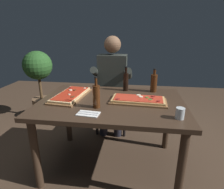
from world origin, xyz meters
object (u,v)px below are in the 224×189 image
tumbler_near_camera (180,114)px  seated_diner (112,81)px  pizza_rectangular_left (71,95)px  vinegar_bottle_green (154,83)px  pizza_rectangular_front (138,100)px  oil_bottle_amber (126,81)px  dining_table (111,110)px  potted_plant_corner (39,77)px  diner_chair (113,96)px  wine_bottle_dark (96,96)px

tumbler_near_camera → seated_diner: size_ratio=0.07×
pizza_rectangular_left → vinegar_bottle_green: (0.86, 0.29, 0.08)m
pizza_rectangular_front → tumbler_near_camera: 0.45m
oil_bottle_amber → seated_diner: size_ratio=0.21×
dining_table → vinegar_bottle_green: size_ratio=5.35×
pizza_rectangular_left → potted_plant_corner: size_ratio=0.51×
vinegar_bottle_green → potted_plant_corner: 1.87m
dining_table → pizza_rectangular_front: pizza_rectangular_front is taller
oil_bottle_amber → tumbler_near_camera: (0.47, -0.66, -0.07)m
diner_chair → tumbler_near_camera: bearing=-59.8°
dining_table → pizza_rectangular_front: 0.28m
pizza_rectangular_left → potted_plant_corner: potted_plant_corner is taller
pizza_rectangular_left → oil_bottle_amber: bearing=28.3°
pizza_rectangular_front → wine_bottle_dark: 0.42m
seated_diner → dining_table: bearing=-82.7°
pizza_rectangular_front → oil_bottle_amber: oil_bottle_amber is taller
potted_plant_corner → pizza_rectangular_left: bearing=-47.7°
wine_bottle_dark → tumbler_near_camera: 0.70m
tumbler_near_camera → vinegar_bottle_green: bearing=103.2°
pizza_rectangular_front → vinegar_bottle_green: bearing=64.7°
dining_table → wine_bottle_dark: size_ratio=4.97×
diner_chair → seated_diner: 0.28m
dining_table → pizza_rectangular_left: size_ratio=2.47×
dining_table → oil_bottle_amber: size_ratio=5.05×
tumbler_near_camera → seated_diner: (-0.68, 1.04, -0.04)m
seated_diner → pizza_rectangular_front: bearing=-64.0°
seated_diner → diner_chair: bearing=90.0°
seated_diner → potted_plant_corner: bearing=166.3°
pizza_rectangular_front → wine_bottle_dark: (-0.37, -0.19, 0.09)m
diner_chair → seated_diner: size_ratio=0.65×
dining_table → vinegar_bottle_green: (0.42, 0.36, 0.20)m
pizza_rectangular_front → pizza_rectangular_left: size_ratio=0.97×
vinegar_bottle_green → diner_chair: vinegar_bottle_green is taller
wine_bottle_dark → tumbler_near_camera: size_ratio=3.17×
tumbler_near_camera → oil_bottle_amber: bearing=125.0°
vinegar_bottle_green → pizza_rectangular_left: bearing=-161.1°
wine_bottle_dark → oil_bottle_amber: 0.58m
wine_bottle_dark → vinegar_bottle_green: size_ratio=1.08×
diner_chair → pizza_rectangular_left: bearing=-113.1°
tumbler_near_camera → potted_plant_corner: size_ratio=0.08×
wine_bottle_dark → diner_chair: (0.01, 1.03, -0.36)m
vinegar_bottle_green → seated_diner: bearing=144.0°
diner_chair → potted_plant_corner: 1.25m
vinegar_bottle_green → seated_diner: size_ratio=0.20×
pizza_rectangular_front → pizza_rectangular_left: 0.69m
pizza_rectangular_left → diner_chair: bearing=66.9°
dining_table → wine_bottle_dark: (-0.11, -0.18, 0.20)m
pizza_rectangular_left → diner_chair: (0.34, 0.79, -0.27)m
oil_bottle_amber → wine_bottle_dark: bearing=-112.5°
wine_bottle_dark → oil_bottle_amber: size_ratio=1.01×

